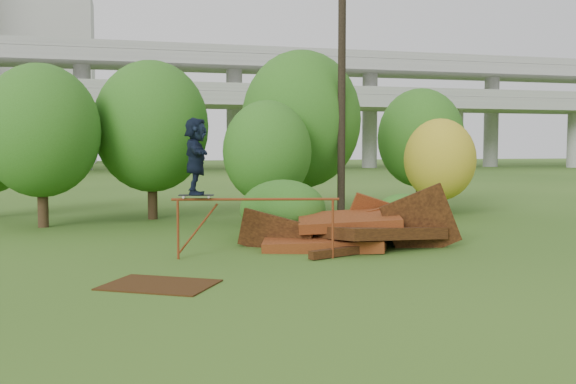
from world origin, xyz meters
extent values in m
plane|color=#2D5116|center=(0.00, 0.00, 0.00)|extent=(240.00, 240.00, 0.00)
cube|color=#48220C|center=(0.41, 2.98, 0.18)|extent=(3.54, 2.77, 0.52)
cube|color=black|center=(1.91, 2.68, 0.42)|extent=(3.49, 2.70, 0.60)
cube|color=#48220C|center=(1.21, 3.18, 0.70)|extent=(3.10, 2.47, 0.57)
cube|color=black|center=(3.01, 2.48, 0.65)|extent=(2.23, 0.61, 2.19)
cube|color=#48220C|center=(2.21, 3.98, 0.55)|extent=(1.82, 0.56, 1.76)
cube|color=black|center=(-0.79, 3.38, 0.35)|extent=(1.87, 1.35, 1.41)
cube|color=black|center=(0.71, 1.78, 0.12)|extent=(2.34, 1.11, 0.20)
cube|color=#48220C|center=(2.61, 3.68, 0.95)|extent=(1.51, 0.57, 0.37)
cylinder|color=maroon|center=(-3.46, 2.30, 0.72)|extent=(0.06, 0.06, 1.45)
cylinder|color=maroon|center=(0.18, 1.47, 0.72)|extent=(0.06, 0.06, 1.45)
cylinder|color=maroon|center=(-1.64, 1.88, 1.45)|extent=(3.95, 0.95, 0.06)
cube|color=black|center=(-3.02, 2.20, 1.55)|extent=(0.86, 0.40, 0.03)
cylinder|color=beige|center=(-3.33, 2.18, 1.51)|extent=(0.07, 0.04, 0.06)
cylinder|color=beige|center=(-3.29, 2.35, 1.51)|extent=(0.07, 0.04, 0.06)
cylinder|color=beige|center=(-2.75, 2.04, 1.51)|extent=(0.07, 0.04, 0.06)
cylinder|color=beige|center=(-2.71, 2.22, 1.51)|extent=(0.07, 0.04, 0.06)
imported|color=black|center=(-3.02, 2.20, 2.49)|extent=(0.76, 1.76, 1.84)
cube|color=#361F0B|center=(-4.07, -0.59, 0.01)|extent=(2.54, 2.33, 0.03)
cylinder|color=black|center=(-7.33, 9.71, 0.90)|extent=(0.35, 0.35, 1.79)
ellipsoid|color=#2A5416|center=(-7.33, 9.71, 3.26)|extent=(3.90, 3.90, 4.48)
cylinder|color=black|center=(-3.63, 11.27, 0.94)|extent=(0.36, 0.36, 1.88)
ellipsoid|color=#2A5416|center=(-3.63, 11.27, 3.47)|extent=(4.25, 4.25, 4.89)
cylinder|color=black|center=(0.09, 8.27, 0.70)|extent=(0.32, 0.32, 1.40)
ellipsoid|color=#2A5416|center=(0.09, 8.27, 2.55)|extent=(3.05, 3.05, 3.51)
cylinder|color=black|center=(2.06, 10.92, 1.02)|extent=(0.37, 0.37, 2.03)
ellipsoid|color=#2A5416|center=(2.06, 10.92, 3.78)|extent=(4.65, 4.65, 5.34)
cylinder|color=black|center=(7.18, 9.33, 0.59)|extent=(0.30, 0.30, 1.19)
ellipsoid|color=#A58C19|center=(7.18, 9.33, 2.22)|extent=(2.76, 2.76, 3.17)
cylinder|color=black|center=(7.90, 12.45, 0.85)|extent=(0.35, 0.35, 1.70)
ellipsoid|color=#2A5416|center=(7.90, 12.45, 3.10)|extent=(3.74, 3.74, 4.30)
ellipsoid|color=#2A5416|center=(-0.19, 4.95, 0.88)|extent=(2.54, 2.34, 1.76)
ellipsoid|color=#2A5416|center=(3.51, 4.63, 0.65)|extent=(1.83, 1.68, 1.30)
cylinder|color=black|center=(2.98, 8.84, 5.59)|extent=(0.28, 0.28, 11.19)
cube|color=gray|center=(0.00, 60.00, 8.00)|extent=(160.00, 9.00, 1.40)
cube|color=gray|center=(0.00, 66.00, 13.00)|extent=(160.00, 9.00, 1.40)
cylinder|color=gray|center=(0.00, 60.00, 4.00)|extent=(2.20, 2.20, 8.00)
cylinder|color=gray|center=(18.00, 60.00, 4.00)|extent=(2.20, 2.20, 8.00)
cube|color=#9E9E99|center=(-16.00, 102.00, 14.00)|extent=(14.00, 14.00, 28.00)
camera|label=1|loc=(-4.76, -13.19, 2.70)|focal=40.00mm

